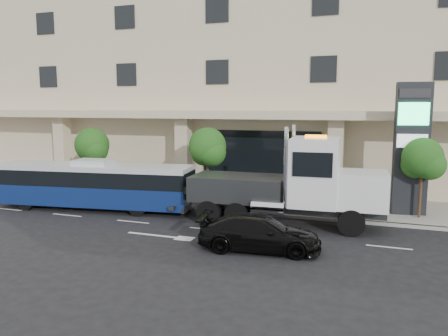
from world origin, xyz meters
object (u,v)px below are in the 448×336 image
Objects in this scene: tow_truck at (295,185)px; black_sedan at (259,233)px; city_bus at (94,184)px; signage_pylon at (411,148)px.

tow_truck reaches higher than black_sedan.
city_bus is 11.16m from black_sedan.
city_bus is 1.07× the size of tow_truck.
signage_pylon is at bearing 6.21° from city_bus.
signage_pylon is at bearing 31.34° from tow_truck.
tow_truck is at bearing -14.89° from black_sedan.
signage_pylon is at bearing -43.73° from black_sedan.
city_bus is at bearing 63.89° from black_sedan.
tow_truck is at bearing -155.36° from signage_pylon.
tow_truck is 2.17× the size of black_sedan.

